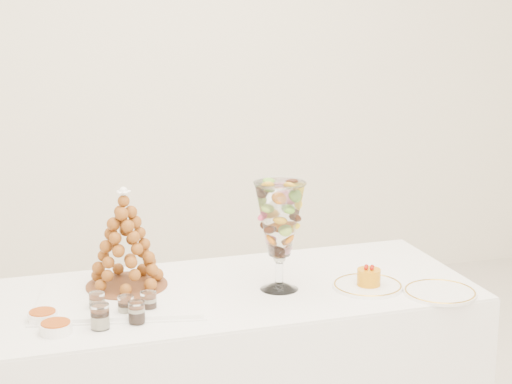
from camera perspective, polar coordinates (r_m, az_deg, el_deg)
name	(u,v)px	position (r m, az deg, el deg)	size (l,w,h in m)	color
buffet_table	(219,381)	(3.10, -2.51, -12.47)	(1.81, 0.78, 0.68)	white
lace_tray	(121,298)	(2.91, -8.99, -6.97)	(0.54, 0.40, 0.02)	white
macaron_vase	(280,221)	(2.90, 1.59, -1.92)	(0.17, 0.17, 0.38)	white
cake_plate	(368,286)	(3.01, 7.45, -6.23)	(0.24, 0.24, 0.01)	white
spare_plate	(440,293)	(2.99, 12.17, -6.57)	(0.25, 0.25, 0.01)	white
verrine_a	(97,303)	(2.80, -10.54, -7.28)	(0.05, 0.05, 0.07)	white
verrine_b	(126,306)	(2.76, -8.67, -7.55)	(0.05, 0.05, 0.07)	white
verrine_c	(149,302)	(2.78, -7.18, -7.31)	(0.05, 0.05, 0.07)	white
verrine_d	(100,316)	(2.68, -10.36, -8.16)	(0.06, 0.06, 0.08)	white
verrine_e	(137,312)	(2.70, -7.96, -7.95)	(0.05, 0.05, 0.07)	white
ramekin_back	(43,317)	(2.78, -14.04, -8.06)	(0.09, 0.09, 0.03)	white
ramekin_front	(56,328)	(2.68, -13.20, -8.82)	(0.10, 0.10, 0.03)	white
croquembouche	(125,239)	(2.93, -8.72, -3.09)	(0.28, 0.28, 0.35)	brown
mousse_cake	(369,277)	(3.00, 7.53, -5.63)	(0.08, 0.08, 0.07)	orange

